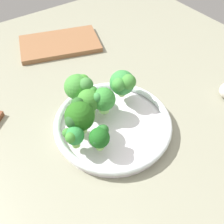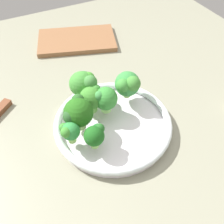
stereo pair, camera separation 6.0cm
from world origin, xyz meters
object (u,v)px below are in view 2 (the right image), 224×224
(broccoli_floret_5, at_px, (70,131))
(cutting_board, at_px, (77,40))
(broccoli_floret_1, at_px, (128,84))
(broccoli_floret_4, at_px, (78,113))
(bowl, at_px, (112,124))
(broccoli_floret_2, at_px, (105,99))
(broccoli_floret_0, at_px, (95,135))
(broccoli_floret_3, at_px, (84,83))
(broccoli_floret_6, at_px, (92,98))

(broccoli_floret_5, relative_size, cutting_board, 0.21)
(broccoli_floret_1, height_order, broccoli_floret_4, broccoli_floret_4)
(bowl, bearing_deg, broccoli_floret_2, -89.49)
(broccoli_floret_0, height_order, cutting_board, broccoli_floret_0)
(broccoli_floret_5, xyz_separation_m, cutting_board, (-0.17, -0.42, -0.06))
(broccoli_floret_2, distance_m, broccoli_floret_5, 0.12)
(broccoli_floret_3, bearing_deg, broccoli_floret_1, 153.94)
(broccoli_floret_2, bearing_deg, broccoli_floret_0, 52.60)
(broccoli_floret_1, distance_m, broccoli_floret_2, 0.07)
(bowl, bearing_deg, broccoli_floret_3, -75.15)
(bowl, relative_size, broccoli_floret_4, 3.53)
(broccoli_floret_3, relative_size, broccoli_floret_5, 1.48)
(broccoli_floret_2, bearing_deg, broccoli_floret_4, 13.99)
(broccoli_floret_2, distance_m, broccoli_floret_3, 0.07)
(broccoli_floret_2, relative_size, broccoli_floret_4, 0.84)
(bowl, relative_size, broccoli_floret_2, 4.21)
(broccoli_floret_6, distance_m, cutting_board, 0.37)
(broccoli_floret_5, bearing_deg, broccoli_floret_1, -159.41)
(broccoli_floret_4, relative_size, cutting_board, 0.31)
(broccoli_floret_0, relative_size, broccoli_floret_2, 0.84)
(cutting_board, bearing_deg, broccoli_floret_6, 75.34)
(broccoli_floret_1, bearing_deg, bowl, 37.70)
(broccoli_floret_0, height_order, broccoli_floret_5, broccoli_floret_0)
(broccoli_floret_3, bearing_deg, broccoli_floret_4, 60.15)
(broccoli_floret_1, distance_m, broccoli_floret_6, 0.10)
(cutting_board, bearing_deg, broccoli_floret_4, 70.03)
(bowl, distance_m, broccoli_floret_3, 0.13)
(bowl, bearing_deg, broccoli_floret_0, 36.25)
(broccoli_floret_0, xyz_separation_m, broccoli_floret_3, (-0.04, -0.15, 0.02))
(bowl, height_order, broccoli_floret_3, broccoli_floret_3)
(bowl, distance_m, broccoli_floret_0, 0.09)
(broccoli_floret_1, bearing_deg, broccoli_floret_3, -26.06)
(broccoli_floret_5, bearing_deg, bowl, -173.44)
(bowl, xyz_separation_m, cutting_board, (-0.07, -0.41, -0.01))
(bowl, bearing_deg, broccoli_floret_1, -142.30)
(broccoli_floret_4, distance_m, broccoli_floret_5, 0.05)
(broccoli_floret_1, relative_size, broccoli_floret_4, 0.95)
(bowl, bearing_deg, broccoli_floret_5, 6.56)
(broccoli_floret_1, xyz_separation_m, broccoli_floret_3, (0.10, -0.05, 0.01))
(broccoli_floret_1, distance_m, broccoli_floret_5, 0.19)
(bowl, distance_m, broccoli_floret_6, 0.08)
(broccoli_floret_4, bearing_deg, broccoli_floret_1, -165.83)
(broccoli_floret_3, relative_size, broccoli_floret_4, 1.00)
(broccoli_floret_0, xyz_separation_m, broccoli_floret_2, (-0.06, -0.08, 0.01))
(broccoli_floret_2, xyz_separation_m, broccoli_floret_3, (0.03, -0.07, 0.01))
(bowl, distance_m, broccoli_floret_5, 0.12)
(bowl, xyz_separation_m, broccoli_floret_0, (0.06, 0.05, 0.05))
(broccoli_floret_5, bearing_deg, broccoli_floret_2, -155.54)
(broccoli_floret_4, bearing_deg, cutting_board, -109.97)
(broccoli_floret_3, xyz_separation_m, broccoli_floret_6, (-0.00, 0.05, -0.01))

